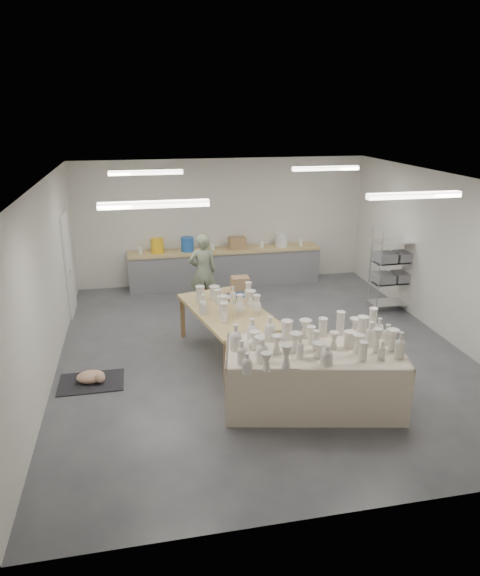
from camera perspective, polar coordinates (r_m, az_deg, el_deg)
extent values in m
plane|color=#424449|center=(9.26, 2.34, -6.89)|extent=(8.00, 8.00, 0.00)
cube|color=white|center=(8.38, 2.63, 11.78)|extent=(7.00, 8.00, 0.02)
cube|color=silver|center=(12.50, -1.95, 7.35)|extent=(7.00, 0.02, 3.00)
cube|color=silver|center=(5.22, 13.24, -10.93)|extent=(7.00, 0.02, 3.00)
cube|color=silver|center=(8.59, -20.82, 0.50)|extent=(0.02, 8.00, 3.00)
cube|color=silver|center=(10.11, 22.15, 3.04)|extent=(0.02, 8.00, 3.00)
cube|color=white|center=(11.18, -18.50, 2.53)|extent=(0.05, 0.90, 2.10)
cube|color=white|center=(6.66, -9.52, 9.15)|extent=(1.40, 0.12, 0.08)
cube|color=white|center=(7.68, 18.80, 9.73)|extent=(1.40, 0.12, 0.08)
cube|color=white|center=(10.13, -10.41, 12.51)|extent=(1.40, 0.12, 0.08)
cube|color=white|center=(10.82, 9.50, 12.98)|extent=(1.40, 0.12, 0.08)
cube|color=tan|center=(12.34, -1.67, 4.19)|extent=(4.60, 0.60, 0.06)
cube|color=slate|center=(12.46, -1.65, 2.19)|extent=(4.60, 0.55, 0.84)
cylinder|color=yellow|center=(12.13, -9.17, 4.66)|extent=(0.30, 0.30, 0.34)
cylinder|color=#2159B3|center=(12.17, -5.87, 4.86)|extent=(0.30, 0.30, 0.34)
cylinder|color=white|center=(12.60, 4.63, 5.39)|extent=(0.30, 0.30, 0.34)
cube|color=olive|center=(12.35, -0.30, 5.03)|extent=(0.40, 0.30, 0.28)
cylinder|color=white|center=(12.15, -11.03, 4.08)|extent=(0.10, 0.10, 0.14)
cylinder|color=white|center=(12.27, -3.06, 4.56)|extent=(0.10, 0.10, 0.14)
cylinder|color=white|center=(12.49, 2.41, 4.85)|extent=(0.10, 0.10, 0.14)
cylinder|color=white|center=(12.76, 6.79, 5.04)|extent=(0.10, 0.10, 0.14)
cylinder|color=silver|center=(10.89, 15.25, 1.60)|extent=(0.02, 0.02, 1.80)
cylinder|color=silver|center=(11.29, 19.08, 1.83)|extent=(0.02, 0.02, 1.80)
cylinder|color=silver|center=(11.27, 14.28, 2.27)|extent=(0.02, 0.02, 1.80)
cylinder|color=silver|center=(11.65, 18.01, 2.47)|extent=(0.02, 0.02, 1.80)
cube|color=silver|center=(11.50, 16.33, -1.52)|extent=(0.88, 0.48, 0.02)
cube|color=silver|center=(11.36, 16.54, 0.61)|extent=(0.88, 0.48, 0.02)
cube|color=silver|center=(11.23, 16.75, 2.78)|extent=(0.88, 0.48, 0.02)
cube|color=silver|center=(11.11, 16.97, 5.00)|extent=(0.88, 0.48, 0.02)
cube|color=slate|center=(11.22, 15.60, 1.12)|extent=(0.38, 0.42, 0.18)
cube|color=slate|center=(11.42, 17.57, 1.24)|extent=(0.38, 0.42, 0.18)
cube|color=slate|center=(11.09, 15.81, 3.33)|extent=(0.38, 0.42, 0.18)
cube|color=slate|center=(11.30, 17.80, 3.41)|extent=(0.38, 0.42, 0.18)
cube|color=olive|center=(7.56, 8.10, -10.17)|extent=(2.38, 1.44, 0.78)
cube|color=beige|center=(7.34, 8.27, -6.94)|extent=(2.68, 1.66, 0.03)
cube|color=beige|center=(7.08, 9.66, -12.00)|extent=(2.45, 0.54, 0.88)
cube|color=beige|center=(8.01, 6.77, -7.92)|extent=(2.45, 0.54, 0.88)
cube|color=tan|center=(8.78, -1.30, -2.63)|extent=(1.59, 2.43, 0.06)
cube|color=olive|center=(7.95, -3.42, -8.45)|extent=(0.08, 0.08, 0.78)
cube|color=olive|center=(8.12, 3.47, -7.81)|extent=(0.08, 0.08, 0.78)
cube|color=olive|center=(9.83, -5.18, -2.86)|extent=(0.08, 0.08, 0.78)
cube|color=olive|center=(9.97, 0.40, -2.45)|extent=(0.08, 0.08, 0.78)
ellipsoid|color=silver|center=(9.24, -1.27, -0.96)|extent=(0.26, 0.26, 0.12)
cylinder|color=#2159B3|center=(9.41, -0.03, -0.78)|extent=(0.26, 0.26, 0.03)
cylinder|color=white|center=(9.42, -2.41, -0.50)|extent=(0.11, 0.11, 0.12)
cube|color=olive|center=(9.61, 0.03, 0.43)|extent=(0.32, 0.26, 0.28)
cube|color=black|center=(8.54, -16.19, -10.03)|extent=(1.00, 0.70, 0.02)
ellipsoid|color=white|center=(8.49, -16.25, -9.42)|extent=(0.52, 0.44, 0.18)
sphere|color=white|center=(8.39, -15.29, -9.59)|extent=(0.16, 0.16, 0.16)
imported|color=gray|center=(10.91, -4.16, 1.82)|extent=(0.63, 0.44, 1.63)
cylinder|color=#A31723|center=(11.33, -4.28, -0.39)|extent=(0.39, 0.39, 0.04)
cylinder|color=silver|center=(11.43, -3.68, -0.96)|extent=(0.02, 0.02, 0.27)
cylinder|color=silver|center=(11.45, -4.79, -0.95)|extent=(0.02, 0.02, 0.27)
cylinder|color=silver|center=(11.26, -4.31, -1.30)|extent=(0.02, 0.02, 0.27)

